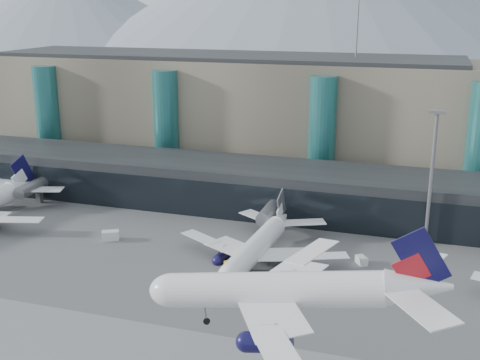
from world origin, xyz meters
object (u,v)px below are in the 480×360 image
hero_jet (305,282)px  veh_c (248,280)px  jet_parked_mid (261,236)px  veh_h (237,268)px  veh_a (110,236)px  lightmast_mid (432,171)px  veh_g (362,260)px

hero_jet → veh_c: bearing=111.2°
jet_parked_mid → veh_h: (-2.16, -7.71, -2.98)m
jet_parked_mid → veh_a: size_ratio=10.34×
lightmast_mid → hero_jet: bearing=-101.1°
hero_jet → jet_parked_mid: 48.58m
lightmast_mid → jet_parked_mid: lightmast_mid is taller
lightmast_mid → veh_g: 21.68m
veh_c → hero_jet: bearing=-60.8°
veh_g → veh_h: veh_h is taller
veh_a → veh_g: bearing=-24.3°
hero_jet → veh_h: bearing=113.0°
veh_h → jet_parked_mid: bearing=38.4°
veh_a → veh_h: veh_h is taller
veh_c → veh_g: (16.69, 13.63, -0.16)m
veh_a → veh_h: 28.70m
veh_a → veh_g: veh_a is taller
veh_a → veh_g: size_ratio=1.35×
lightmast_mid → veh_h: bearing=-142.3°
jet_parked_mid → veh_g: size_ratio=13.99×
lightmast_mid → veh_g: bearing=-128.7°
veh_c → jet_parked_mid: bearing=97.9°
hero_jet → veh_h: 43.76m
hero_jet → jet_parked_mid: bearing=106.3°
veh_c → veh_g: veh_c is taller
hero_jet → veh_c: size_ratio=10.14×
lightmast_mid → jet_parked_mid: 33.73m
lightmast_mid → veh_c: lightmast_mid is taller
lightmast_mid → hero_jet: lightmast_mid is taller
veh_h → lightmast_mid: bearing=1.8°
lightmast_mid → hero_jet: 60.45m
lightmast_mid → veh_h: lightmast_mid is taller
hero_jet → veh_g: bearing=84.2°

